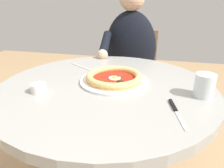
{
  "coord_description": "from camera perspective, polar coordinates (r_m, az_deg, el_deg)",
  "views": [
    {
      "loc": [
        0.85,
        0.23,
        1.11
      ],
      "look_at": [
        0.03,
        0.04,
        0.75
      ],
      "focal_mm": 34.55,
      "sensor_mm": 36.0,
      "label": 1
    }
  ],
  "objects": [
    {
      "name": "pizza_on_plate",
      "position": [
        0.98,
        0.55,
        1.54
      ],
      "size": [
        0.31,
        0.31,
        0.04
      ],
      "color": "white",
      "rests_on": "dining_table"
    },
    {
      "name": "ramekin_capers",
      "position": [
        0.93,
        -18.83,
        -0.92
      ],
      "size": [
        0.06,
        0.06,
        0.04
      ],
      "color": "white",
      "rests_on": "dining_table"
    },
    {
      "name": "diner_person",
      "position": [
        1.7,
        4.58,
        2.59
      ],
      "size": [
        0.49,
        0.38,
        1.17
      ],
      "color": "#282833",
      "rests_on": "ground"
    },
    {
      "name": "cafe_chair_diner",
      "position": [
        1.84,
        5.3,
        3.62
      ],
      "size": [
        0.42,
        0.42,
        0.83
      ],
      "color": "#957050",
      "rests_on": "ground"
    },
    {
      "name": "fork_utensil",
      "position": [
        1.21,
        -8.24,
        4.57
      ],
      "size": [
        0.11,
        0.16,
        0.0
      ],
      "color": "#BCBCC1",
      "rests_on": "dining_table"
    },
    {
      "name": "dining_table",
      "position": [
        1.01,
        -1.56,
        -6.38
      ],
      "size": [
        0.96,
        0.96,
        0.73
      ],
      "color": "#999993",
      "rests_on": "ground"
    },
    {
      "name": "water_glass",
      "position": [
        0.91,
        23.23,
        -0.74
      ],
      "size": [
        0.08,
        0.08,
        0.09
      ],
      "color": "silver",
      "rests_on": "dining_table"
    },
    {
      "name": "steak_knife",
      "position": [
        0.79,
        16.33,
        -6.39
      ],
      "size": [
        0.2,
        0.06,
        0.01
      ],
      "color": "silver",
      "rests_on": "dining_table"
    }
  ]
}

